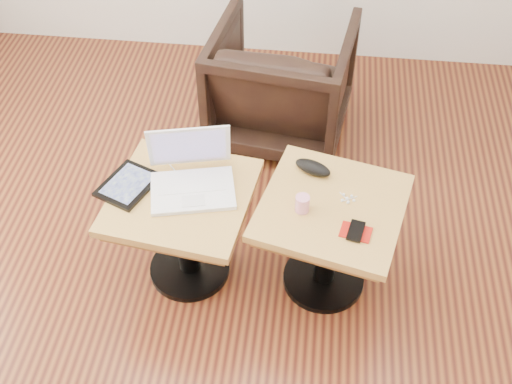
# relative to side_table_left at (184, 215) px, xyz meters

# --- Properties ---
(room_shell) EXTENTS (4.52, 4.52, 2.71)m
(room_shell) POSITION_rel_side_table_left_xyz_m (0.29, -0.24, 0.93)
(room_shell) COLOR #411911
(room_shell) RESTS_ON ground
(side_table_left) EXTENTS (0.69, 0.69, 0.55)m
(side_table_left) POSITION_rel_side_table_left_xyz_m (0.00, 0.00, 0.00)
(side_table_left) COLOR black
(side_table_left) RESTS_ON ground
(side_table_right) EXTENTS (0.73, 0.73, 0.55)m
(side_table_right) POSITION_rel_side_table_left_xyz_m (0.67, 0.01, 0.00)
(side_table_right) COLOR black
(side_table_right) RESTS_ON ground
(laptop) EXTENTS (0.43, 0.38, 0.26)m
(laptop) POSITION_rel_side_table_left_xyz_m (0.04, 0.06, 0.19)
(laptop) COLOR white
(laptop) RESTS_ON side_table_left
(tablet) EXTENTS (0.29, 0.32, 0.02)m
(tablet) POSITION_rel_side_table_left_xyz_m (-0.24, 0.02, 0.15)
(tablet) COLOR black
(tablet) RESTS_ON side_table_left
(charging_adapter) EXTENTS (0.04, 0.04, 0.03)m
(charging_adapter) POSITION_rel_side_table_left_xyz_m (-0.15, 0.25, 0.15)
(charging_adapter) COLOR white
(charging_adapter) RESTS_ON side_table_left
(glasses_case) EXTENTS (0.19, 0.14, 0.05)m
(glasses_case) POSITION_rel_side_table_left_xyz_m (0.57, 0.21, 0.17)
(glasses_case) COLOR black
(glasses_case) RESTS_ON side_table_right
(striped_cup) EXTENTS (0.08, 0.08, 0.08)m
(striped_cup) POSITION_rel_side_table_left_xyz_m (0.54, -0.04, 0.18)
(striped_cup) COLOR #D83373
(striped_cup) RESTS_ON side_table_right
(earbuds_tangle) EXTENTS (0.07, 0.06, 0.01)m
(earbuds_tangle) POSITION_rel_side_table_left_xyz_m (0.73, 0.05, 0.14)
(earbuds_tangle) COLOR white
(earbuds_tangle) RESTS_ON side_table_right
(phone_on_sleeve) EXTENTS (0.14, 0.12, 0.02)m
(phone_on_sleeve) POSITION_rel_side_table_left_xyz_m (0.77, -0.14, 0.14)
(phone_on_sleeve) COLOR #8E0E07
(phone_on_sleeve) RESTS_ON side_table_right
(armchair) EXTENTS (0.87, 0.88, 0.71)m
(armchair) POSITION_rel_side_table_left_xyz_m (0.35, 1.14, -0.06)
(armchair) COLOR black
(armchair) RESTS_ON ground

